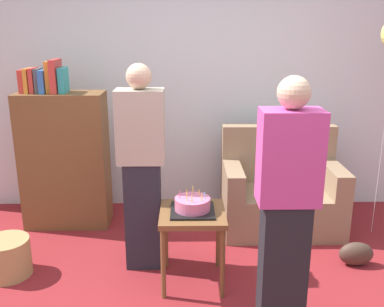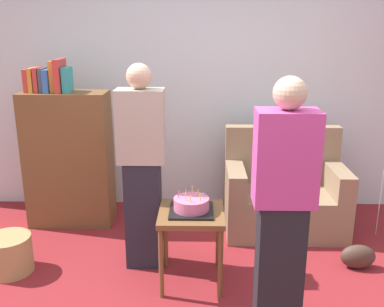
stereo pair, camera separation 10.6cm
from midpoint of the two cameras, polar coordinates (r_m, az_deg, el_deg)
wall_back at (r=4.59m, az=0.72°, el=9.58°), size 6.00×0.10×2.70m
couch at (r=4.30m, az=10.71°, el=-5.09°), size 1.10×0.70×0.96m
bookshelf at (r=4.36m, az=-16.93°, el=-0.44°), size 0.80×0.36×1.60m
side_table at (r=3.28m, az=-0.87°, el=-8.95°), size 0.48×0.48×0.58m
birthday_cake at (r=3.22m, az=-0.88°, el=-6.74°), size 0.32×0.32×0.16m
person_blowing_candles at (r=3.42m, az=-7.42°, el=-1.87°), size 0.36×0.22×1.63m
person_holding_cake at (r=2.70m, az=11.05°, el=-7.15°), size 0.36×0.22×1.63m
wicker_basket at (r=3.82m, az=-23.65°, el=-12.27°), size 0.36×0.36×0.30m
handbag at (r=3.89m, az=19.81°, el=-12.17°), size 0.28×0.14×0.20m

